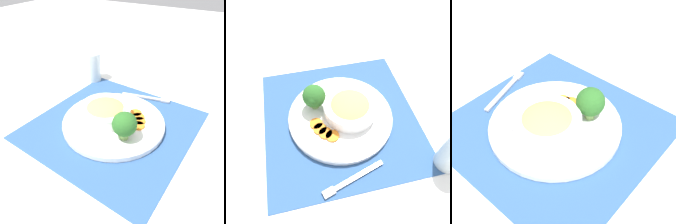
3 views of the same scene
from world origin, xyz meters
TOP-DOWN VIEW (x-y plane):
  - ground_plane at (0.00, 0.00)m, footprint 4.00×4.00m
  - placemat at (0.00, 0.00)m, footprint 0.52×0.51m
  - plate at (0.00, 0.00)m, footprint 0.33×0.33m
  - bowl at (0.00, -0.03)m, footprint 0.16×0.16m
  - broccoli_floret at (0.06, 0.07)m, footprint 0.07×0.07m
  - carrot_slice_near at (-0.01, 0.08)m, footprint 0.04×0.04m
  - carrot_slice_middle at (-0.03, 0.07)m, footprint 0.04×0.04m
  - carrot_slice_far at (-0.05, 0.06)m, footprint 0.04×0.04m
  - carrot_slice_extra at (-0.07, 0.05)m, footprint 0.04×0.04m
  - fork at (-0.20, 0.04)m, footprint 0.05×0.18m

SIDE VIEW (x-z plane):
  - ground_plane at x=0.00m, z-range 0.00..0.00m
  - placemat at x=0.00m, z-range 0.00..0.00m
  - fork at x=-0.20m, z-range 0.00..0.01m
  - plate at x=0.00m, z-range 0.00..0.03m
  - carrot_slice_near at x=-0.01m, z-range 0.02..0.03m
  - carrot_slice_middle at x=-0.03m, z-range 0.02..0.03m
  - carrot_slice_far at x=-0.05m, z-range 0.02..0.03m
  - carrot_slice_extra at x=-0.07m, z-range 0.02..0.03m
  - bowl at x=0.00m, z-range 0.02..0.07m
  - broccoli_floret at x=0.06m, z-range 0.03..0.11m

